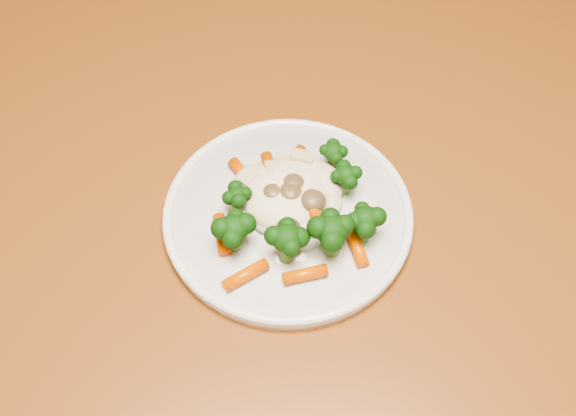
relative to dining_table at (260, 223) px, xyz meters
name	(u,v)px	position (x,y,z in m)	size (l,w,h in m)	color
dining_table	(260,223)	(0.00, 0.00, 0.00)	(1.22, 0.83, 0.75)	brown
plate	(288,216)	(0.02, -0.07, 0.10)	(0.24, 0.24, 0.01)	white
meal	(295,205)	(0.03, -0.07, 0.13)	(0.16, 0.16, 0.04)	beige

